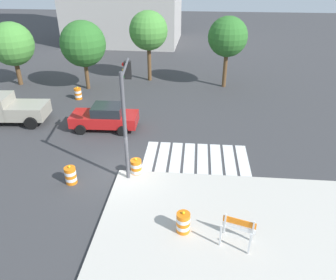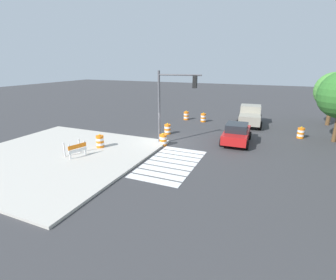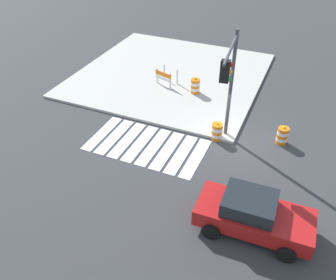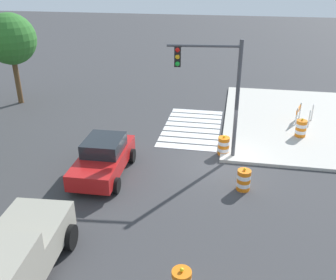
{
  "view_description": "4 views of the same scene",
  "coord_description": "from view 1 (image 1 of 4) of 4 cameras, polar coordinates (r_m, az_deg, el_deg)",
  "views": [
    {
      "loc": [
        3.83,
        -14.07,
        9.93
      ],
      "look_at": [
        2.49,
        0.93,
        1.56
      ],
      "focal_mm": 35.21,
      "sensor_mm": 36.0,
      "label": 1
    },
    {
      "loc": [
        17.59,
        7.4,
        6.19
      ],
      "look_at": [
        1.48,
        0.52,
        0.69
      ],
      "focal_mm": 26.36,
      "sensor_mm": 36.0,
      "label": 2
    },
    {
      "loc": [
        -2.62,
        14.45,
        10.84
      ],
      "look_at": [
        2.24,
        3.17,
        1.77
      ],
      "focal_mm": 37.8,
      "sensor_mm": 36.0,
      "label": 3
    },
    {
      "loc": [
        -15.89,
        -0.46,
        8.43
      ],
      "look_at": [
        0.16,
        2.51,
        0.9
      ],
      "focal_mm": 40.16,
      "sensor_mm": 36.0,
      "label": 4
    }
  ],
  "objects": [
    {
      "name": "traffic_barrel_median_far",
      "position": [
        17.1,
        -5.52,
        -4.75
      ],
      "size": [
        0.56,
        0.56,
        1.02
      ],
      "color": "orange",
      "rests_on": "ground"
    },
    {
      "name": "traffic_barrel_median_near",
      "position": [
        27.4,
        -15.31,
        7.76
      ],
      "size": [
        0.56,
        0.56,
        1.02
      ],
      "color": "orange",
      "rests_on": "ground"
    },
    {
      "name": "construction_barricade",
      "position": [
        13.51,
        12.05,
        -14.74
      ],
      "size": [
        1.41,
        1.11,
        1.0
      ],
      "color": "silver",
      "rests_on": "sidewalk_corner"
    },
    {
      "name": "traffic_barrel_on_sidewalk",
      "position": [
        13.66,
        2.64,
        -14.06
      ],
      "size": [
        0.56,
        0.56,
        1.02
      ],
      "color": "orange",
      "rests_on": "sidewalk_corner"
    },
    {
      "name": "pickup_truck",
      "position": [
        24.92,
        -26.33,
        4.85
      ],
      "size": [
        5.28,
        2.64,
        1.92
      ],
      "color": "gray",
      "rests_on": "ground"
    },
    {
      "name": "street_tree_streetside_mid",
      "position": [
        31.76,
        -25.39,
        14.74
      ],
      "size": [
        3.63,
        3.63,
        5.36
      ],
      "color": "brown",
      "rests_on": "ground"
    },
    {
      "name": "traffic_barrel_near_corner",
      "position": [
        17.15,
        -16.5,
        -5.87
      ],
      "size": [
        0.56,
        0.56,
        1.02
      ],
      "color": "orange",
      "rests_on": "ground"
    },
    {
      "name": "traffic_light_pole",
      "position": [
        16.15,
        -7.34,
        6.91
      ],
      "size": [
        0.66,
        3.28,
        5.5
      ],
      "color": "#4C4C51",
      "rests_on": "sidewalk_corner"
    },
    {
      "name": "ground_plane",
      "position": [
        17.64,
        -8.39,
        -5.57
      ],
      "size": [
        120.0,
        120.0,
        0.0
      ],
      "primitive_type": "plane",
      "color": "#38383A"
    },
    {
      "name": "street_tree_streetside_near",
      "position": [
        29.89,
        -3.41,
        18.34
      ],
      "size": [
        3.33,
        3.33,
        6.09
      ],
      "color": "brown",
      "rests_on": "ground"
    },
    {
      "name": "sports_car",
      "position": [
        21.92,
        -10.8,
        3.93
      ],
      "size": [
        4.35,
        2.24,
        1.63
      ],
      "color": "red",
      "rests_on": "ground"
    },
    {
      "name": "street_tree_corner_lot",
      "position": [
        28.65,
        -14.49,
        15.79
      ],
      "size": [
        3.69,
        3.69,
        5.65
      ],
      "color": "brown",
      "rests_on": "ground"
    },
    {
      "name": "crosswalk_stripes",
      "position": [
        18.72,
        4.86,
        -3.08
      ],
      "size": [
        5.85,
        3.2,
        0.02
      ],
      "color": "silver",
      "rests_on": "ground"
    },
    {
      "name": "sidewalk_corner",
      "position": [
        12.92,
        13.91,
        -21.83
      ],
      "size": [
        12.0,
        12.0,
        0.15
      ],
      "primitive_type": "cube",
      "color": "#BCB7AD",
      "rests_on": "ground"
    },
    {
      "name": "street_tree_streetside_far",
      "position": [
        28.59,
        10.3,
        17.13
      ],
      "size": [
        3.25,
        3.25,
        5.9
      ],
      "color": "brown",
      "rests_on": "ground"
    }
  ]
}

